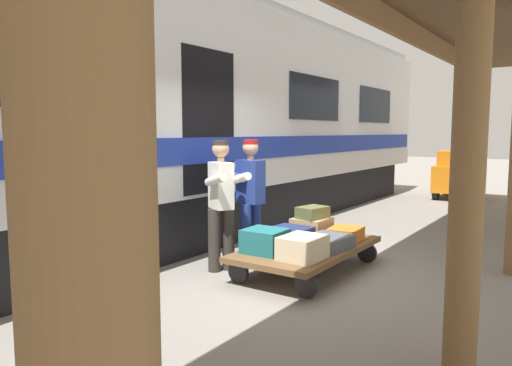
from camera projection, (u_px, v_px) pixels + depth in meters
The scene contains 13 objects.
ground_plane at pixel (316, 278), 5.98m from camera, with size 60.00×60.00×0.00m, color gray.
train_car at pixel (136, 116), 7.57m from camera, with size 3.03×18.09×4.00m.
luggage_cart at pixel (307, 249), 6.20m from camera, with size 1.20×2.18×0.35m.
suitcase_tan_vintage at pixel (312, 226), 6.82m from camera, with size 0.45×0.52×0.25m, color tan.
suitcase_orange_carryall at pixel (346, 234), 6.53m from camera, with size 0.40×0.49×0.17m, color #CC6B23.
suitcase_cream_canvas at pixel (303, 248), 5.54m from camera, with size 0.44×0.52×0.27m, color beige.
suitcase_slate_roller at pixel (326, 242), 6.04m from camera, with size 0.50×0.62×0.16m, color #4C515B.
suitcase_navy_fabric at pixel (290, 235), 6.33m from camera, with size 0.49×0.48×0.21m, color navy.
suitcase_teal_softside at pixel (265, 241), 5.84m from camera, with size 0.48×0.44×0.29m, color #1E666B.
suitcase_olive_duffel at pixel (313, 212), 6.75m from camera, with size 0.31×0.42×0.17m, color brown.
porter_in_overalls at pixel (249, 196), 6.68m from camera, with size 0.69×0.47×1.70m.
porter_by_door at pixel (222, 201), 6.19m from camera, with size 0.74×0.62×1.70m.
baggage_tug at pixel (459, 176), 13.00m from camera, with size 1.14×1.72×1.30m.
Camera 1 is at (-2.69, 5.22, 1.81)m, focal length 33.79 mm.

